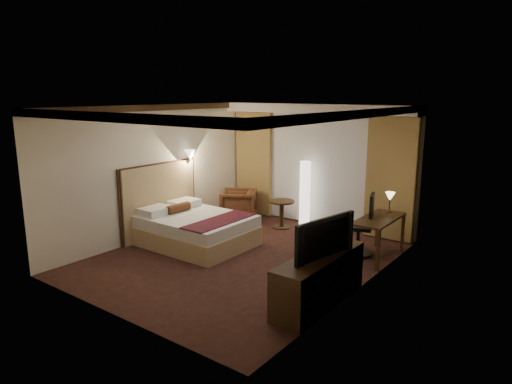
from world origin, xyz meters
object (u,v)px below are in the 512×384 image
Objects in this scene: armchair at (239,204)px; floor_lamp at (305,194)px; desk at (378,238)px; dresser at (319,279)px; bed at (197,230)px; office_chair at (359,224)px; television at (319,232)px; side_table at (282,214)px.

armchair is 1.59m from floor_lamp.
floor_lamp is at bearing 156.08° from desk.
dresser is (0.05, -2.24, -0.02)m from desk.
desk is at bearing -23.92° from floor_lamp.
desk is at bearing 91.28° from dresser.
dresser is at bearing -14.39° from bed.
dresser is at bearing -97.55° from office_chair.
floor_lamp is at bearing 44.54° from television.
desk reaches higher than bed.
television reaches higher than armchair.
floor_lamp is at bearing 132.57° from office_chair.
office_chair is at bearing 20.69° from television.
side_table is 2.49m from desk.
bed is at bearing 165.61° from dresser.
side_table reaches higher than bed.
side_table is at bearing 65.98° from armchair.
dresser is at bearing 23.00° from armchair.
armchair is at bearing 143.64° from dresser.
armchair is 0.69× the size of office_chair.
floor_lamp is 3.80m from television.
side_table is 0.53× the size of office_chair.
side_table is (0.69, 1.96, 0.01)m from bed.
dresser reaches higher than bed.
office_chair is (1.72, -0.97, -0.16)m from floor_lamp.
floor_lamp is (0.35, 0.38, 0.44)m from side_table.
office_chair is 0.63× the size of dresser.
television is (3.57, -2.65, 0.65)m from armchair.
floor_lamp reaches higher than side_table.
dresser is 0.70m from television.
television is at bearing 22.77° from armchair.
armchair reaches higher than desk.
dresser is at bearing -48.24° from side_table.
dresser is at bearing -88.72° from desk.
floor_lamp is 0.81× the size of dresser.
armchair is 1.13m from side_table.
desk is (3.55, -0.41, -0.03)m from armchair.
bed is 1.73× the size of television.
office_chair is (2.08, -0.59, 0.27)m from side_table.
dresser is 1.56× the size of television.
floor_lamp is 2.30m from desk.
side_table is 0.68m from floor_lamp.
television is at bearing -48.58° from side_table.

